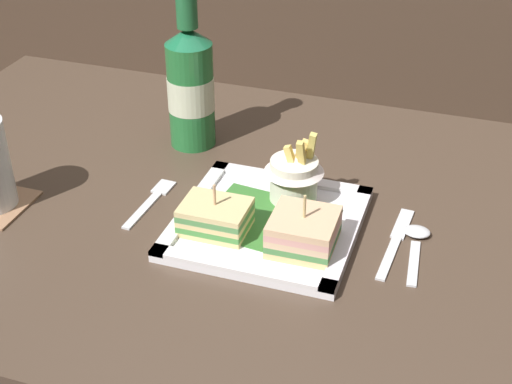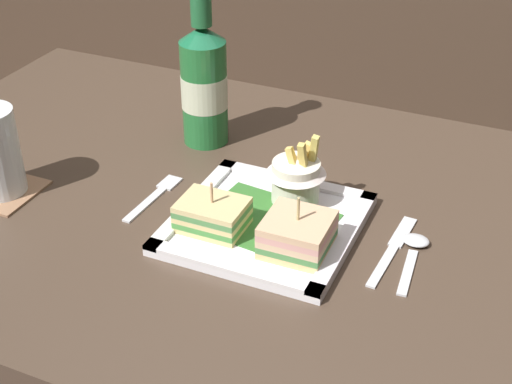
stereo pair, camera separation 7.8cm
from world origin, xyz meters
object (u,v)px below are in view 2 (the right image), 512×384
(square_plate, at_px, (266,224))
(beer_bottle, at_px, (204,83))
(dining_table, at_px, (247,288))
(fries_cup, at_px, (296,174))
(sandwich_half_right, at_px, (297,234))
(fork, at_px, (156,195))
(spoon, at_px, (414,248))
(sandwich_half_left, at_px, (212,215))
(knife, at_px, (394,247))

(square_plate, relative_size, beer_bottle, 0.92)
(dining_table, xyz_separation_m, fries_cup, (0.06, 0.03, 0.20))
(dining_table, relative_size, fries_cup, 11.76)
(square_plate, relative_size, sandwich_half_right, 2.87)
(fries_cup, height_order, beer_bottle, beer_bottle)
(fries_cup, xyz_separation_m, fork, (-0.19, -0.05, -0.05))
(spoon, bearing_deg, sandwich_half_left, -164.78)
(beer_bottle, height_order, spoon, beer_bottle)
(sandwich_half_right, height_order, fork, sandwich_half_right)
(dining_table, xyz_separation_m, sandwich_half_right, (0.11, -0.08, 0.18))
(sandwich_half_right, height_order, spoon, sandwich_half_right)
(sandwich_half_right, xyz_separation_m, knife, (0.11, 0.06, -0.03))
(beer_bottle, bearing_deg, sandwich_half_right, -42.87)
(dining_table, height_order, spoon, spoon)
(sandwich_half_left, xyz_separation_m, beer_bottle, (-0.13, 0.23, 0.07))
(sandwich_half_left, height_order, fries_cup, fries_cup)
(beer_bottle, bearing_deg, square_plate, -45.31)
(sandwich_half_left, relative_size, beer_bottle, 0.34)
(sandwich_half_left, bearing_deg, beer_bottle, 119.06)
(square_plate, xyz_separation_m, sandwich_half_left, (-0.06, -0.04, 0.02))
(beer_bottle, relative_size, fork, 1.99)
(dining_table, distance_m, fries_cup, 0.21)
(fries_cup, bearing_deg, fork, -164.33)
(sandwich_half_left, relative_size, knife, 0.53)
(square_plate, distance_m, beer_bottle, 0.28)
(fries_cup, xyz_separation_m, knife, (0.15, -0.04, -0.05))
(sandwich_half_right, distance_m, fries_cup, 0.11)
(dining_table, height_order, sandwich_half_left, sandwich_half_left)
(dining_table, xyz_separation_m, fork, (-0.13, -0.03, 0.15))
(knife, bearing_deg, sandwich_half_right, -149.33)
(sandwich_half_right, relative_size, beer_bottle, 0.32)
(square_plate, xyz_separation_m, fork, (-0.18, 0.01, -0.01))
(sandwich_half_left, height_order, knife, sandwich_half_left)
(fork, bearing_deg, knife, 2.60)
(fork, relative_size, spoon, 1.05)
(beer_bottle, xyz_separation_m, spoon, (0.38, -0.16, -0.10))
(sandwich_half_left, bearing_deg, spoon, 15.22)
(fork, bearing_deg, square_plate, -3.03)
(spoon, bearing_deg, knife, -170.70)
(dining_table, distance_m, fork, 0.20)
(fries_cup, bearing_deg, dining_table, -158.37)
(beer_bottle, bearing_deg, dining_table, -47.01)
(dining_table, xyz_separation_m, beer_bottle, (-0.14, 0.15, 0.25))
(dining_table, relative_size, square_plate, 5.08)
(fork, height_order, knife, same)
(sandwich_half_left, distance_m, sandwich_half_right, 0.12)
(fork, distance_m, knife, 0.34)
(beer_bottle, height_order, knife, beer_bottle)
(dining_table, height_order, fork, fork)
(dining_table, bearing_deg, beer_bottle, 132.99)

